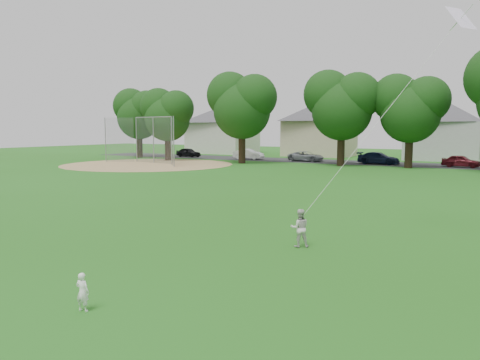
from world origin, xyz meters
The scene contains 9 objects.
ground centered at (0.00, 0.00, 0.00)m, with size 160.00×160.00×0.00m, color #225B14.
street centered at (0.00, 42.00, 0.01)m, with size 90.00×7.00×0.01m, color #2D2D30.
dirt_infield centered at (-26.00, 28.00, 0.01)m, with size 18.00×18.00×0.02m, color #9E7F51.
toddler centered at (0.13, -3.28, 0.41)m, with size 0.30×0.20×0.83m, color white.
older_boy centered at (1.88, 3.97, 0.62)m, with size 0.60×0.47×1.24m, color silver.
kite centered at (3.90, 5.84, 4.16)m, with size 2.58×2.50×8.56m.
baseball_backstop centered at (-27.08, 29.49, 2.53)m, with size 11.42×3.67×5.07m.
tree_row centered at (1.83, 35.64, 6.51)m, with size 81.44×9.08×11.09m.
house_row centered at (1.05, 52.00, 4.83)m, with size 76.99×13.36×10.60m.
Camera 1 is at (7.76, -9.70, 3.79)m, focal length 35.00 mm.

